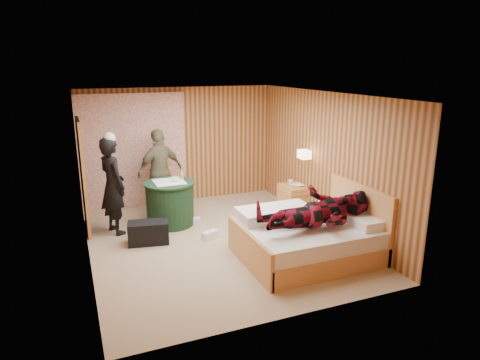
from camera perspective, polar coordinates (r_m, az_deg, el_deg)
name	(u,v)px	position (r m, az deg, el deg)	size (l,w,h in m)	color
floor	(218,241)	(7.49, -2.96, -8.15)	(4.20, 5.00, 0.01)	tan
ceiling	(216,95)	(6.89, -3.24, 11.30)	(4.20, 5.00, 0.01)	white
wall_back	(180,145)	(9.44, -8.06, 4.58)	(4.20, 0.02, 2.50)	#CC7F4E
wall_left	(83,184)	(6.73, -20.24, -0.53)	(0.02, 5.00, 2.50)	#CC7F4E
wall_right	(325,161)	(8.00, 11.29, 2.52)	(0.02, 5.00, 2.50)	#CC7F4E
curtain	(134,152)	(9.19, -14.00, 3.68)	(2.20, 0.08, 2.40)	white
doorway	(83,176)	(8.15, -20.23, 0.46)	(0.06, 0.90, 2.05)	black
wall_lamp	(304,154)	(8.27, 8.59, 3.41)	(0.26, 0.24, 0.16)	gold
bed	(308,238)	(6.89, 9.00, -7.59)	(2.03, 1.60, 1.10)	#EAA860
nightstand	(293,199)	(8.75, 7.11, -2.59)	(0.46, 0.62, 0.60)	#EAA860
round_table	(170,203)	(8.21, -9.31, -3.02)	(0.95, 0.95, 0.85)	#1D3F22
chair_far	(162,187)	(8.88, -10.35, -0.91)	(0.48, 0.48, 0.93)	#EAA860
chair_near	(177,192)	(8.45, -8.36, -1.65)	(0.51, 0.51, 0.93)	#EAA860
duffel_bag	(148,233)	(7.50, -12.11, -6.87)	(0.67, 0.36, 0.38)	black
sneaker_left	(192,221)	(8.27, -6.38, -5.43)	(0.30, 0.12, 0.13)	white
sneaker_right	(210,235)	(7.59, -4.00, -7.30)	(0.30, 0.12, 0.13)	white
woman_standing	(113,186)	(7.92, -16.61, -0.75)	(0.64, 0.42, 1.75)	black
man_at_table	(160,171)	(8.84, -10.59, 1.18)	(1.01, 0.42, 1.72)	#736F4C
man_on_bed	(319,202)	(6.50, 10.47, -2.87)	(1.77, 0.67, 0.86)	maroon
book_lower	(295,186)	(8.62, 7.33, -0.79)	(0.17, 0.22, 0.02)	white
book_upper	(295,185)	(8.61, 7.34, -0.66)	(0.16, 0.22, 0.02)	white
cup_nightstand	(291,182)	(8.76, 6.77, -0.27)	(0.10, 0.10, 0.09)	white
cup_table	(175,179)	(8.05, -8.68, 0.12)	(0.12, 0.12, 0.10)	white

